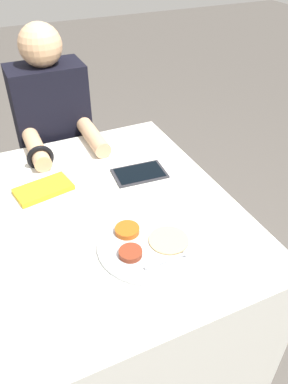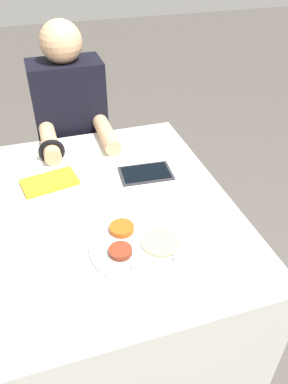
{
  "view_description": "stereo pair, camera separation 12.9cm",
  "coord_description": "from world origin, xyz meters",
  "views": [
    {
      "loc": [
        -0.26,
        -0.98,
        1.54
      ],
      "look_at": [
        0.17,
        -0.04,
        0.77
      ],
      "focal_mm": 35.0,
      "sensor_mm": 36.0,
      "label": 1
    },
    {
      "loc": [
        -0.14,
        -1.02,
        1.54
      ],
      "look_at": [
        0.17,
        -0.04,
        0.77
      ],
      "focal_mm": 35.0,
      "sensor_mm": 36.0,
      "label": 2
    }
  ],
  "objects": [
    {
      "name": "dining_table",
      "position": [
        0.0,
        0.0,
        0.35
      ],
      "size": [
        0.95,
        1.08,
        0.71
      ],
      "color": "silver",
      "rests_on": "ground_plane"
    },
    {
      "name": "red_notebook",
      "position": [
        -0.14,
        0.19,
        0.72
      ],
      "size": [
        0.22,
        0.15,
        0.02
      ],
      "color": "silver",
      "rests_on": "dining_table"
    },
    {
      "name": "person_diner",
      "position": [
        0.02,
        0.67,
        0.56
      ],
      "size": [
        0.35,
        0.48,
        1.18
      ],
      "color": "black",
      "rests_on": "ground_plane"
    },
    {
      "name": "tablet_device",
      "position": [
        0.23,
        0.14,
        0.71
      ],
      "size": [
        0.21,
        0.15,
        0.01
      ],
      "color": "#28282D",
      "rests_on": "dining_table"
    },
    {
      "name": "thali_tray",
      "position": [
        0.1,
        -0.23,
        0.72
      ],
      "size": [
        0.33,
        0.33,
        0.03
      ],
      "color": "#B7BABF",
      "rests_on": "dining_table"
    },
    {
      "name": "ground_plane",
      "position": [
        0.0,
        0.0,
        0.0
      ],
      "size": [
        12.0,
        12.0,
        0.0
      ],
      "primitive_type": "plane",
      "color": "#4C4742"
    }
  ]
}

